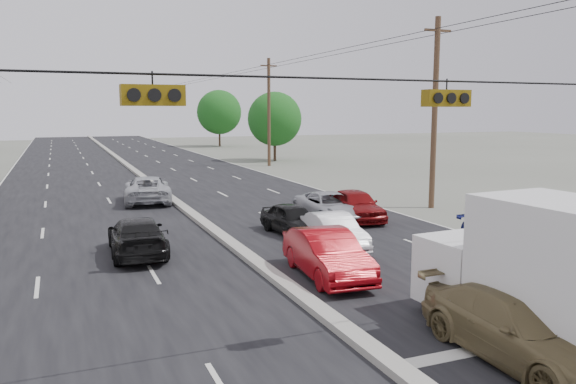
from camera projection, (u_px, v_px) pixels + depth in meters
name	position (u px, v px, depth m)	size (l,w,h in m)	color
ground	(378.00, 359.00, 11.85)	(200.00, 200.00, 0.00)	#606356
road_surface	(152.00, 185.00, 39.30)	(20.00, 160.00, 0.02)	black
center_median	(152.00, 184.00, 39.28)	(0.50, 160.00, 0.20)	gray
utility_pole_right_b	(435.00, 112.00, 29.55)	(1.60, 0.30, 10.00)	#422D1E
utility_pole_right_c	(269.00, 112.00, 52.42)	(1.60, 0.30, 10.00)	#422D1E
traffic_signals	(442.00, 96.00, 11.59)	(25.00, 0.30, 0.54)	black
tree_right_mid	(275.00, 119.00, 58.05)	(5.60, 5.60, 7.14)	#382619
tree_right_far	(219.00, 112.00, 81.21)	(6.40, 6.40, 8.16)	#382619
box_truck	(562.00, 277.00, 11.81)	(2.66, 6.72, 3.35)	black
tan_sedan	(519.00, 328.00, 11.68)	(1.98, 4.88, 1.42)	brown
red_sedan	(327.00, 255.00, 17.52)	(1.57, 4.50, 1.48)	maroon
queue_car_a	(293.00, 220.00, 23.63)	(1.53, 3.79, 1.29)	black
queue_car_b	(334.00, 231.00, 21.30)	(1.37, 3.93, 1.29)	white
queue_car_c	(330.00, 207.00, 26.67)	(2.18, 4.73, 1.31)	#A7A9AF
queue_car_d	(515.00, 242.00, 19.64)	(1.83, 4.50, 1.31)	#101550
queue_car_e	(356.00, 205.00, 26.70)	(1.73, 4.31, 1.47)	maroon
oncoming_near	(137.00, 237.00, 20.24)	(1.92, 4.72, 1.37)	black
oncoming_far	(147.00, 189.00, 31.92)	(2.48, 5.38, 1.49)	#A9ACB1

